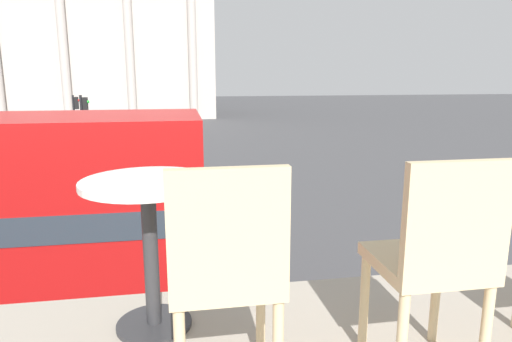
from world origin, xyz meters
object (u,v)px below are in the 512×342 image
(cafe_dining_table, at_px, (149,221))
(car_silver, at_px, (3,177))
(traffic_light_near, at_px, (12,171))
(traffic_light_mid, at_px, (85,126))
(cafe_chair_0, at_px, (226,270))
(cafe_chair_1, at_px, (436,257))
(traffic_light_far, at_px, (76,117))
(pedestrian_blue, at_px, (43,197))
(pedestrian_black, at_px, (163,135))
(plaza_building_left, at_px, (107,37))

(cafe_dining_table, height_order, car_silver, cafe_dining_table)
(traffic_light_near, xyz_separation_m, traffic_light_mid, (0.48, 8.01, 0.33))
(car_silver, bearing_deg, traffic_light_near, 37.84)
(cafe_chair_0, relative_size, cafe_chair_1, 1.00)
(cafe_chair_0, xyz_separation_m, car_silver, (-7.39, 18.54, -3.52))
(cafe_dining_table, relative_size, traffic_light_far, 0.20)
(cafe_dining_table, xyz_separation_m, cafe_chair_1, (1.09, -0.58, -0.02))
(cafe_chair_1, bearing_deg, car_silver, 107.66)
(traffic_light_mid, bearing_deg, cafe_chair_1, -75.75)
(pedestrian_blue, bearing_deg, pedestrian_black, 6.34)
(cafe_chair_1, distance_m, traffic_light_far, 27.47)
(pedestrian_blue, bearing_deg, cafe_dining_table, -142.85)
(pedestrian_blue, bearing_deg, cafe_chair_0, -142.42)
(traffic_light_far, bearing_deg, cafe_dining_table, -77.66)
(cafe_chair_0, height_order, plaza_building_left, plaza_building_left)
(cafe_dining_table, distance_m, plaza_building_left, 56.78)
(plaza_building_left, xyz_separation_m, traffic_light_mid, (3.75, -36.70, -6.59))
(pedestrian_blue, bearing_deg, cafe_chair_1, -139.56)
(pedestrian_blue, distance_m, pedestrian_black, 15.48)
(cafe_chair_1, height_order, pedestrian_blue, cafe_chair_1)
(traffic_light_far, xyz_separation_m, pedestrian_blue, (1.35, -12.47, -1.50))
(traffic_light_near, xyz_separation_m, pedestrian_black, (3.60, 17.27, -1.34))
(pedestrian_black, bearing_deg, cafe_dining_table, 78.48)
(cafe_dining_table, height_order, cafe_chair_1, cafe_chair_1)
(traffic_light_mid, relative_size, pedestrian_black, 2.48)
(cafe_dining_table, distance_m, cafe_chair_1, 1.24)
(cafe_dining_table, relative_size, car_silver, 0.17)
(traffic_light_far, bearing_deg, pedestrian_black, 28.33)
(traffic_light_near, height_order, traffic_light_far, traffic_light_far)
(cafe_dining_table, distance_m, pedestrian_blue, 14.58)
(traffic_light_near, xyz_separation_m, car_silver, (-2.66, 6.66, -1.56))
(cafe_chair_0, xyz_separation_m, pedestrian_black, (-1.14, 29.15, -3.30))
(traffic_light_mid, relative_size, car_silver, 0.95)
(car_silver, bearing_deg, pedestrian_black, 165.57)
(plaza_building_left, distance_m, car_silver, 39.00)
(cafe_chair_0, bearing_deg, cafe_chair_1, -2.40)
(plaza_building_left, height_order, car_silver, plaza_building_left)
(pedestrian_blue, bearing_deg, traffic_light_near, -163.46)
(plaza_building_left, bearing_deg, traffic_light_near, -85.81)
(plaza_building_left, relative_size, traffic_light_mid, 6.24)
(car_silver, bearing_deg, plaza_building_left, -162.97)
(cafe_dining_table, bearing_deg, traffic_light_far, 102.34)
(traffic_light_near, relative_size, traffic_light_mid, 0.86)
(traffic_light_mid, bearing_deg, cafe_chair_0, -77.91)
(pedestrian_blue, bearing_deg, traffic_light_mid, 15.78)
(traffic_light_mid, bearing_deg, traffic_light_near, -93.39)
(car_silver, bearing_deg, pedestrian_blue, 47.84)
(cafe_dining_table, height_order, plaza_building_left, plaza_building_left)
(cafe_dining_table, height_order, traffic_light_mid, cafe_dining_table)
(cafe_chair_0, xyz_separation_m, cafe_chair_1, (0.80, -0.02, 0.00))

